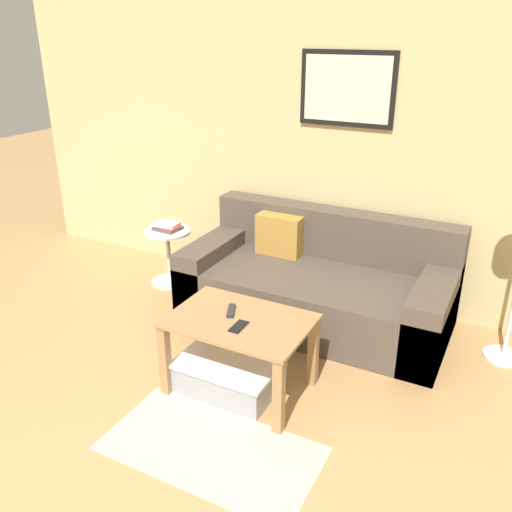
{
  "coord_description": "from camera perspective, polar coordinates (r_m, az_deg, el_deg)",
  "views": [
    {
      "loc": [
        1.54,
        -0.65,
        2.07
      ],
      "look_at": [
        0.22,
        1.89,
        0.85
      ],
      "focal_mm": 38.0,
      "sensor_mm": 36.0,
      "label": 1
    }
  ],
  "objects": [
    {
      "name": "couch",
      "position": [
        4.11,
        6.42,
        -3.1
      ],
      "size": [
        1.95,
        0.92,
        0.78
      ],
      "color": "#4C4238",
      "rests_on": "ground_plane"
    },
    {
      "name": "storage_bin",
      "position": [
        3.41,
        -2.78,
        -12.24
      ],
      "size": [
        0.61,
        0.45,
        0.2
      ],
      "color": "gray",
      "rests_on": "ground_plane"
    },
    {
      "name": "remote_control",
      "position": [
        3.27,
        -2.65,
        -5.78
      ],
      "size": [
        0.1,
        0.15,
        0.02
      ],
      "primitive_type": "cube",
      "rotation": [
        0.0,
        0.0,
        0.42
      ],
      "color": "#232328",
      "rests_on": "coffee_table"
    },
    {
      "name": "cell_phone",
      "position": [
        3.12,
        -1.83,
        -7.43
      ],
      "size": [
        0.07,
        0.14,
        0.01
      ],
      "primitive_type": "cube",
      "rotation": [
        0.0,
        0.0,
        0.01
      ],
      "color": "black",
      "rests_on": "coffee_table"
    },
    {
      "name": "area_rug",
      "position": [
        3.06,
        -4.74,
        -19.51
      ],
      "size": [
        1.15,
        0.6,
        0.01
      ],
      "primitive_type": "cube",
      "color": "#C1B299",
      "rests_on": "ground_plane"
    },
    {
      "name": "book_stack",
      "position": [
        4.63,
        -9.35,
        3.09
      ],
      "size": [
        0.24,
        0.19,
        0.06
      ],
      "color": "#4C4C51",
      "rests_on": "side_table"
    },
    {
      "name": "wall_back",
      "position": [
        4.3,
        6.22,
        12.36
      ],
      "size": [
        5.6,
        0.09,
        2.55
      ],
      "color": "tan",
      "rests_on": "ground_plane"
    },
    {
      "name": "coffee_table",
      "position": [
        3.25,
        -1.72,
        -8.24
      ],
      "size": [
        0.83,
        0.57,
        0.49
      ],
      "color": "#997047",
      "rests_on": "ground_plane"
    },
    {
      "name": "side_table",
      "position": [
        4.69,
        -9.18,
        0.48
      ],
      "size": [
        0.4,
        0.4,
        0.48
      ],
      "color": "silver",
      "rests_on": "ground_plane"
    }
  ]
}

